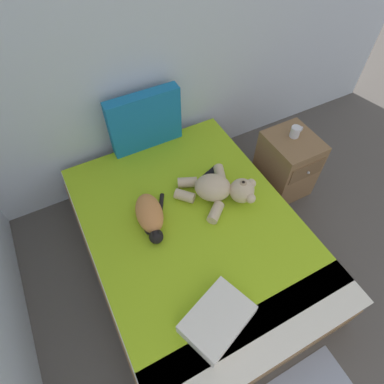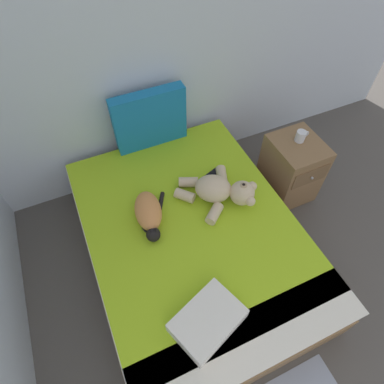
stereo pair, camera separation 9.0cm
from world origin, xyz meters
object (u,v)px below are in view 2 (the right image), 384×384
at_px(teddy_bear, 221,190).
at_px(mug, 301,136).
at_px(bed, 192,242).
at_px(cell_phone, 213,174).
at_px(patterned_cushion, 150,119).
at_px(throw_pillow, 208,321).
at_px(cat, 149,213).
at_px(nightstand, 291,169).

height_order(teddy_bear, mug, mug).
distance_m(bed, cell_phone, 0.57).
bearing_deg(teddy_bear, cell_phone, 76.78).
bearing_deg(mug, cell_phone, 175.73).
bearing_deg(teddy_bear, patterned_cushion, 108.45).
height_order(patterned_cushion, throw_pillow, patterned_cushion).
xyz_separation_m(bed, cat, (-0.26, 0.18, 0.31)).
distance_m(patterned_cushion, cell_phone, 0.69).
relative_size(bed, mug, 16.86).
xyz_separation_m(cell_phone, mug, (0.76, -0.06, 0.18)).
distance_m(patterned_cushion, mug, 1.25).
relative_size(teddy_bear, nightstand, 0.98).
height_order(bed, nightstand, nightstand).
xyz_separation_m(bed, teddy_bear, (0.31, 0.14, 0.32)).
distance_m(cat, mug, 1.39).
relative_size(cell_phone, mug, 1.36).
height_order(cell_phone, throw_pillow, throw_pillow).
bearing_deg(cell_phone, patterned_cushion, 119.54).
relative_size(throw_pillow, nightstand, 0.66).
bearing_deg(nightstand, cell_phone, 172.47).
bearing_deg(throw_pillow, nightstand, 35.84).
xyz_separation_m(throw_pillow, mug, (1.32, 0.98, 0.13)).
bearing_deg(mug, cat, -174.37).
bearing_deg(bed, throw_pillow, -106.47).
relative_size(patterned_cushion, teddy_bear, 1.03).
xyz_separation_m(teddy_bear, throw_pillow, (-0.50, -0.80, -0.03)).
bearing_deg(throw_pillow, mug, 36.52).
bearing_deg(cat, nightstand, 4.02).
relative_size(bed, patterned_cushion, 3.31).
bearing_deg(patterned_cushion, mug, -29.87).
xyz_separation_m(cell_phone, throw_pillow, (-0.55, -1.03, 0.05)).
height_order(cat, cell_phone, cat).
height_order(patterned_cushion, mug, patterned_cushion).
relative_size(patterned_cushion, nightstand, 1.01).
bearing_deg(teddy_bear, throw_pillow, -122.01).
distance_m(cat, throw_pillow, 0.84).
relative_size(patterned_cushion, cell_phone, 3.74).
height_order(bed, cell_phone, cell_phone).
bearing_deg(patterned_cushion, nightstand, -32.02).
distance_m(teddy_bear, nightstand, 0.84).
bearing_deg(patterned_cushion, throw_pillow, -98.37).
height_order(patterned_cushion, nightstand, patterned_cushion).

